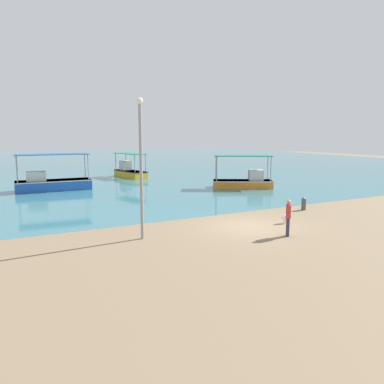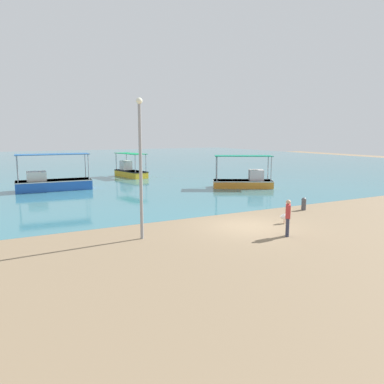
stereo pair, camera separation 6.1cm
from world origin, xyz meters
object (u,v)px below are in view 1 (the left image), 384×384
mooring_bollard (304,203)px  lamp_post (141,162)px  fishing_boat_far_left (52,182)px  fishing_boat_near_left (245,181)px  pelican (285,216)px  fishing_boat_center (130,171)px  fisherman_standing (288,217)px

mooring_bollard → lamp_post: bearing=-172.7°
lamp_post → fishing_boat_far_left: bearing=95.4°
fishing_boat_near_left → pelican: 13.00m
fishing_boat_near_left → fishing_boat_center: 13.87m
fisherman_standing → fishing_boat_far_left: bearing=111.0°
fishing_boat_near_left → fisherman_standing: 15.47m
lamp_post → fishing_boat_near_left: bearing=39.3°
fishing_boat_near_left → fisherman_standing: fishing_boat_near_left is taller
fishing_boat_far_left → pelican: size_ratio=7.50×
fishing_boat_far_left → pelican: fishing_boat_far_left is taller
lamp_post → fisherman_standing: (6.01, -2.68, -2.52)m
fishing_boat_far_left → pelican: bearing=-62.7°
fishing_boat_near_left → fishing_boat_center: bearing=116.6°
pelican → mooring_bollard: 3.94m
fishing_boat_near_left → mooring_bollard: 9.85m
lamp_post → fisherman_standing: lamp_post is taller
fishing_boat_far_left → pelican: (9.22, -17.85, -0.29)m
pelican → fisherman_standing: fisherman_standing is taller
fishing_boat_far_left → lamp_post: 17.43m
fishing_boat_center → fishing_boat_near_left: bearing=-63.4°
pelican → fisherman_standing: (-1.60, -1.96, 0.53)m
lamp_post → pelican: bearing=-5.4°
fishing_boat_near_left → fishing_boat_center: size_ratio=1.10×
fishing_boat_center → fisherman_standing: bearing=-92.5°
fishing_boat_center → mooring_bollard: size_ratio=6.19×
fishing_boat_near_left → pelican: fishing_boat_near_left is taller
fishing_boat_near_left → mooring_bollard: (-2.42, -9.54, -0.20)m
fisherman_standing → fishing_boat_near_left: bearing=61.7°
pelican → lamp_post: 8.23m
fishing_boat_center → lamp_post: bearing=-107.0°
fishing_boat_far_left → lamp_post: bearing=-84.6°
fishing_boat_center → fishing_boat_far_left: fishing_boat_far_left is taller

